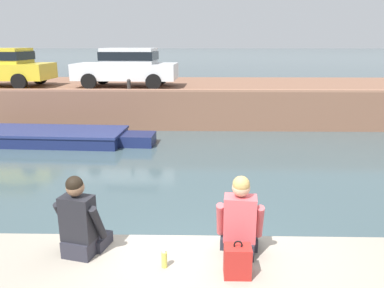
{
  "coord_description": "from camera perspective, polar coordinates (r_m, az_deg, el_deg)",
  "views": [
    {
      "loc": [
        0.04,
        -4.27,
        3.24
      ],
      "look_at": [
        -0.12,
        3.31,
        1.17
      ],
      "focal_mm": 35.0,
      "sensor_mm": 36.0,
      "label": 1
    }
  ],
  "objects": [
    {
      "name": "boat_moored_west_navy",
      "position": [
        13.27,
        -20.7,
        1.09
      ],
      "size": [
        6.46,
        2.09,
        0.44
      ],
      "color": "navy",
      "rests_on": "ground"
    },
    {
      "name": "bottle_drink",
      "position": [
        4.25,
        -4.24,
        -17.12
      ],
      "size": [
        0.06,
        0.06,
        0.2
      ],
      "color": "#CCC64C",
      "rests_on": "near_quay"
    },
    {
      "name": "far_wall_coping",
      "position": [
        13.96,
        1.03,
        8.15
      ],
      "size": [
        60.0,
        0.24,
        0.08
      ],
      "primitive_type": "cube",
      "color": "#9F6C52",
      "rests_on": "far_quay_wall"
    },
    {
      "name": "person_seated_right",
      "position": [
        4.39,
        7.28,
        -11.95
      ],
      "size": [
        0.56,
        0.56,
        0.97
      ],
      "color": "#282833",
      "rests_on": "near_quay"
    },
    {
      "name": "far_quay_wall",
      "position": [
        16.92,
        1.06,
        6.75
      ],
      "size": [
        60.0,
        6.0,
        1.47
      ],
      "primitive_type": "cube",
      "color": "brown",
      "rests_on": "ground"
    },
    {
      "name": "person_seated_left",
      "position": [
        4.54,
        -16.61,
        -11.54
      ],
      "size": [
        0.59,
        0.6,
        0.97
      ],
      "color": "#282833",
      "rests_on": "near_quay"
    },
    {
      "name": "car_left_inner_white",
      "position": [
        15.67,
        -9.81,
        11.68
      ],
      "size": [
        4.16,
        2.13,
        1.54
      ],
      "color": "white",
      "rests_on": "far_quay_wall"
    },
    {
      "name": "backpack_on_ledge",
      "position": [
        4.11,
        6.92,
        -17.29
      ],
      "size": [
        0.28,
        0.24,
        0.41
      ],
      "color": "#A5231E",
      "rests_on": "near_quay"
    },
    {
      "name": "ground_plane",
      "position": [
        9.57,
        0.88,
        -4.54
      ],
      "size": [
        400.0,
        400.0,
        0.0
      ],
      "primitive_type": "plane",
      "color": "#3D5156"
    },
    {
      "name": "mooring_bollard_mid",
      "position": [
        14.32,
        -9.59,
        8.93
      ],
      "size": [
        0.15,
        0.15,
        0.45
      ],
      "color": "#2D2B28",
      "rests_on": "far_quay_wall"
    }
  ]
}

